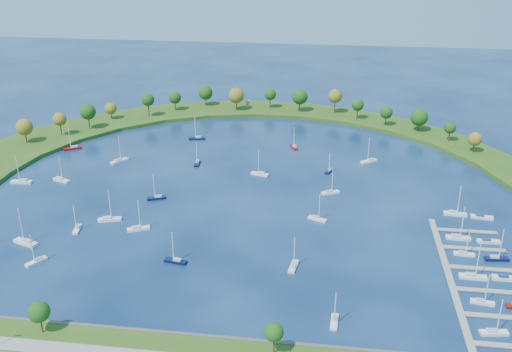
# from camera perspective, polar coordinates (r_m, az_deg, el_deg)

# --- Properties ---
(ground) EXTENTS (700.00, 700.00, 0.00)m
(ground) POSITION_cam_1_polar(r_m,az_deg,el_deg) (253.87, -1.27, -1.21)
(ground) COLOR #061A3B
(ground) RESTS_ON ground
(breakwater) EXTENTS (286.74, 247.64, 2.00)m
(breakwater) POSITION_cam_1_polar(r_m,az_deg,el_deg) (307.23, -8.43, 3.19)
(breakwater) COLOR #2B4C14
(breakwater) RESTS_ON ground
(breakwater_trees) EXTENTS (237.32, 89.48, 15.00)m
(breakwater_trees) POSITION_cam_1_polar(r_m,az_deg,el_deg) (335.83, -1.15, 6.93)
(breakwater_trees) COLOR #382314
(breakwater_trees) RESTS_ON breakwater
(harbor_tower) EXTENTS (2.60, 2.60, 4.67)m
(harbor_tower) POSITION_cam_1_polar(r_m,az_deg,el_deg) (363.13, -0.81, 7.15)
(harbor_tower) COLOR gray
(harbor_tower) RESTS_ON breakwater
(dock_system) EXTENTS (24.28, 82.00, 1.60)m
(dock_system) POSITION_cam_1_polar(r_m,az_deg,el_deg) (203.15, 20.65, -9.48)
(dock_system) COLOR gray
(dock_system) RESTS_ON ground
(moored_boat_0) EXTENTS (8.68, 5.87, 12.50)m
(moored_boat_0) POSITION_cam_1_polar(r_m,az_deg,el_deg) (223.43, -11.59, -5.07)
(moored_boat_0) COLOR white
(moored_boat_0) RESTS_ON ground
(moored_boat_1) EXTENTS (8.24, 5.63, 11.88)m
(moored_boat_1) POSITION_cam_1_polar(r_m,az_deg,el_deg) (250.22, 7.37, -1.56)
(moored_boat_1) COLOR white
(moored_boat_1) RESTS_ON ground
(moored_boat_3) EXTENTS (2.52, 7.45, 10.78)m
(moored_boat_3) POSITION_cam_1_polar(r_m,az_deg,el_deg) (173.18, 7.78, -14.02)
(moored_boat_3) COLOR white
(moored_boat_3) RESTS_ON ground
(moored_boat_4) EXTENTS (8.54, 7.05, 12.84)m
(moored_boat_4) POSITION_cam_1_polar(r_m,az_deg,el_deg) (287.07, 11.14, 1.52)
(moored_boat_4) COLOR white
(moored_boat_4) RESTS_ON ground
(moored_boat_5) EXTENTS (3.44, 7.55, 10.71)m
(moored_boat_5) POSITION_cam_1_polar(r_m,az_deg,el_deg) (229.15, -17.33, -4.96)
(moored_boat_5) COLOR white
(moored_boat_5) RESTS_ON ground
(moored_boat_6) EXTENTS (4.75, 7.99, 11.35)m
(moored_boat_6) POSITION_cam_1_polar(r_m,az_deg,el_deg) (301.07, 3.80, 2.95)
(moored_boat_6) COLOR maroon
(moored_boat_6) RESTS_ON ground
(moored_boat_7) EXTENTS (8.68, 4.53, 12.28)m
(moored_boat_7) POSITION_cam_1_polar(r_m,az_deg,el_deg) (266.76, 0.39, 0.26)
(moored_boat_7) COLOR white
(moored_boat_7) RESTS_ON ground
(moored_boat_8) EXTENTS (9.54, 3.29, 13.79)m
(moored_boat_8) POSITION_cam_1_polar(r_m,az_deg,el_deg) (279.16, -22.21, -0.47)
(moored_boat_8) COLOR white
(moored_boat_8) RESTS_ON ground
(moored_boat_9) EXTENTS (8.76, 7.24, 13.18)m
(moored_boat_9) POSITION_cam_1_polar(r_m,az_deg,el_deg) (313.30, -17.72, 2.70)
(moored_boat_9) COLOR maroon
(moored_boat_9) RESTS_ON ground
(moored_boat_10) EXTENTS (7.81, 4.93, 11.15)m
(moored_boat_10) POSITION_cam_1_polar(r_m,az_deg,el_deg) (227.42, 6.09, -4.17)
(moored_boat_10) COLOR white
(moored_boat_10) RESTS_ON ground
(moored_boat_11) EXTENTS (8.89, 5.36, 12.65)m
(moored_boat_11) POSITION_cam_1_polar(r_m,az_deg,el_deg) (274.99, -18.75, -0.31)
(moored_boat_11) COLOR white
(moored_boat_11) RESTS_ON ground
(moored_boat_12) EXTENTS (4.48, 6.72, 9.66)m
(moored_boat_12) POSITION_cam_1_polar(r_m,az_deg,el_deg) (272.44, 7.29, 0.56)
(moored_boat_12) COLOR #090F3A
(moored_boat_12) RESTS_ON ground
(moored_boat_13) EXTENTS (2.83, 7.99, 11.52)m
(moored_boat_13) POSITION_cam_1_polar(r_m,az_deg,el_deg) (280.86, -5.84, 1.35)
(moored_boat_13) COLOR #090F3A
(moored_boat_13) RESTS_ON ground
(moored_boat_14) EXTENTS (7.54, 8.93, 13.52)m
(moored_boat_14) POSITION_cam_1_polar(r_m,az_deg,el_deg) (289.63, -13.40, 1.52)
(moored_boat_14) COLOR white
(moored_boat_14) RESTS_ON ground
(moored_boat_15) EXTENTS (8.17, 3.56, 11.62)m
(moored_boat_15) POSITION_cam_1_polar(r_m,az_deg,el_deg) (200.84, -7.98, -8.26)
(moored_boat_15) COLOR #090F3A
(moored_boat_15) RESTS_ON ground
(moored_boat_16) EXTENTS (9.39, 4.97, 13.29)m
(moored_boat_16) POSITION_cam_1_polar(r_m,az_deg,el_deg) (232.83, -14.33, -4.11)
(moored_boat_16) COLOR white
(moored_boat_16) RESTS_ON ground
(moored_boat_17) EXTENTS (5.91, 7.65, 11.30)m
(moored_boat_17) POSITION_cam_1_polar(r_m,az_deg,el_deg) (212.51, -20.94, -7.84)
(moored_boat_17) COLOR white
(moored_boat_17) RESTS_ON ground
(moored_boat_18) EXTENTS (10.10, 5.85, 14.34)m
(moored_boat_18) POSITION_cam_1_polar(r_m,az_deg,el_deg) (225.68, -21.87, -6.07)
(moored_boat_18) COLOR white
(moored_boat_18) RESTS_ON ground
(moored_boat_19) EXTENTS (8.98, 3.91, 12.78)m
(moored_boat_19) POSITION_cam_1_polar(r_m,az_deg,el_deg) (314.64, -5.86, 3.80)
(moored_boat_19) COLOR #090F3A
(moored_boat_19) RESTS_ON ground
(moored_boat_20) EXTENTS (3.26, 8.01, 11.43)m
(moored_boat_20) POSITION_cam_1_polar(r_m,az_deg,el_deg) (196.43, 3.74, -8.85)
(moored_boat_20) COLOR white
(moored_boat_20) RESTS_ON ground
(moored_boat_21) EXTENTS (8.12, 5.13, 11.59)m
(moored_boat_21) POSITION_cam_1_polar(r_m,az_deg,el_deg) (246.84, -9.83, -2.09)
(moored_boat_21) COLOR #090F3A
(moored_boat_21) RESTS_ON ground
(docked_boat_0) EXTENTS (8.17, 3.38, 11.66)m
(docked_boat_0) POSITION_cam_1_polar(r_m,az_deg,el_deg) (180.67, 22.52, -14.06)
(docked_boat_0) COLOR white
(docked_boat_0) RESTS_ON ground
(docked_boat_2) EXTENTS (7.33, 3.10, 10.44)m
(docked_boat_2) POSITION_cam_1_polar(r_m,az_deg,el_deg) (192.15, 21.53, -11.47)
(docked_boat_2) COLOR white
(docked_boat_2) RESTS_ON ground
(docked_boat_4) EXTENTS (8.88, 2.81, 12.91)m
(docked_boat_4) POSITION_cam_1_polar(r_m,az_deg,el_deg) (203.44, 20.69, -9.25)
(docked_boat_4) COLOR white
(docked_boat_4) RESTS_ON ground
(docked_boat_5) EXTENTS (9.02, 2.76, 1.83)m
(docked_boat_5) POSITION_cam_1_polar(r_m,az_deg,el_deg) (206.83, 23.50, -9.25)
(docked_boat_5) COLOR white
(docked_boat_5) RESTS_ON ground
(docked_boat_6) EXTENTS (7.32, 2.62, 10.55)m
(docked_boat_6) POSITION_cam_1_polar(r_m,az_deg,el_deg) (215.74, 19.93, -7.19)
(docked_boat_6) COLOR white
(docked_boat_6) RESTS_ON ground
(docked_boat_7) EXTENTS (8.37, 3.18, 12.01)m
(docked_boat_7) POSITION_cam_1_polar(r_m,az_deg,el_deg) (216.81, 22.74, -7.49)
(docked_boat_7) COLOR #090F3A
(docked_boat_7) RESTS_ON ground
(docked_boat_8) EXTENTS (8.91, 2.69, 13.01)m
(docked_boat_8) POSITION_cam_1_polar(r_m,az_deg,el_deg) (225.45, 19.39, -5.72)
(docked_boat_8) COLOR white
(docked_boat_8) RESTS_ON ground
(docked_boat_9) EXTENTS (8.20, 2.63, 1.65)m
(docked_boat_9) POSITION_cam_1_polar(r_m,az_deg,el_deg) (227.16, 22.02, -6.01)
(docked_boat_9) COLOR white
(docked_boat_9) RESTS_ON ground
(docked_boat_10) EXTENTS (9.08, 3.30, 13.06)m
(docked_boat_10) POSITION_cam_1_polar(r_m,az_deg,el_deg) (243.31, 19.12, -3.49)
(docked_boat_10) COLOR white
(docked_boat_10) RESTS_ON ground
(docked_boat_11) EXTENTS (8.73, 3.31, 1.74)m
(docked_boat_11) POSITION_cam_1_polar(r_m,az_deg,el_deg) (244.47, 21.46, -3.79)
(docked_boat_11) COLOR white
(docked_boat_11) RESTS_ON ground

